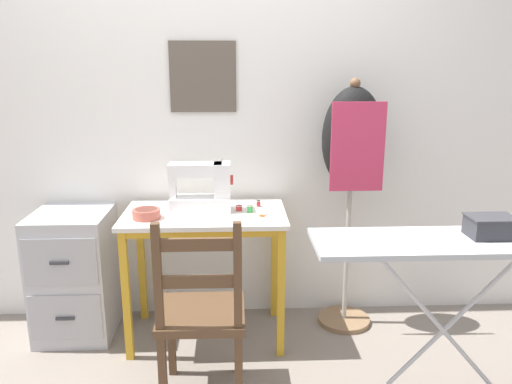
{
  "coord_description": "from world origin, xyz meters",
  "views": [
    {
      "loc": [
        0.17,
        -2.4,
        1.56
      ],
      "look_at": [
        0.29,
        0.24,
        0.88
      ],
      "focal_mm": 35.0,
      "sensor_mm": 36.0,
      "label": 1
    }
  ],
  "objects": [
    {
      "name": "ground_plane",
      "position": [
        0.0,
        0.0,
        0.0
      ],
      "size": [
        14.0,
        14.0,
        0.0
      ],
      "primitive_type": "plane",
      "color": "gray"
    },
    {
      "name": "sewing_table",
      "position": [
        0.0,
        0.25,
        0.64
      ],
      "size": [
        0.9,
        0.53,
        0.76
      ],
      "color": "silver",
      "rests_on": "ground_plane"
    },
    {
      "name": "filing_cabinet",
      "position": [
        -0.77,
        0.35,
        0.37
      ],
      "size": [
        0.43,
        0.47,
        0.74
      ],
      "color": "#B7B7BC",
      "rests_on": "ground_plane"
    },
    {
      "name": "thread_spool_near_machine",
      "position": [
        0.19,
        0.28,
        0.78
      ],
      "size": [
        0.04,
        0.04,
        0.03
      ],
      "color": "red",
      "rests_on": "sewing_table"
    },
    {
      "name": "sewing_machine",
      "position": [
        -0.0,
        0.3,
        0.89
      ],
      "size": [
        0.35,
        0.16,
        0.29
      ],
      "color": "white",
      "rests_on": "sewing_table"
    },
    {
      "name": "dress_form",
      "position": [
        0.84,
        0.38,
        1.08
      ],
      "size": [
        0.35,
        0.32,
        1.49
      ],
      "color": "#846647",
      "rests_on": "ground_plane"
    },
    {
      "name": "thread_spool_far_edge",
      "position": [
        0.31,
        0.36,
        0.78
      ],
      "size": [
        0.03,
        0.03,
        0.04
      ],
      "color": "red",
      "rests_on": "sewing_table"
    },
    {
      "name": "scissors",
      "position": [
        0.34,
        0.19,
        0.76
      ],
      "size": [
        0.13,
        0.08,
        0.01
      ],
      "color": "silver",
      "rests_on": "sewing_table"
    },
    {
      "name": "fabric_bowl",
      "position": [
        -0.3,
        0.16,
        0.79
      ],
      "size": [
        0.15,
        0.15,
        0.05
      ],
      "color": "#B25647",
      "rests_on": "sewing_table"
    },
    {
      "name": "wooden_chair",
      "position": [
        0.01,
        -0.3,
        0.43
      ],
      "size": [
        0.4,
        0.38,
        0.92
      ],
      "color": "#513823",
      "rests_on": "ground_plane"
    },
    {
      "name": "thread_spool_mid_table",
      "position": [
        0.25,
        0.25,
        0.78
      ],
      "size": [
        0.04,
        0.04,
        0.04
      ],
      "color": "green",
      "rests_on": "sewing_table"
    },
    {
      "name": "ironing_board",
      "position": [
        1.09,
        -0.44,
        0.79
      ],
      "size": [
        1.19,
        0.35,
        0.85
      ],
      "color": "#ADB2B7",
      "rests_on": "ground_plane"
    },
    {
      "name": "storage_box",
      "position": [
        1.26,
        -0.42,
        0.89
      ],
      "size": [
        0.2,
        0.14,
        0.09
      ],
      "color": "#333338",
      "rests_on": "ironing_board"
    },
    {
      "name": "wall_back",
      "position": [
        -0.0,
        0.6,
        1.28
      ],
      "size": [
        10.0,
        0.07,
        2.55
      ],
      "color": "silver",
      "rests_on": "ground_plane"
    }
  ]
}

